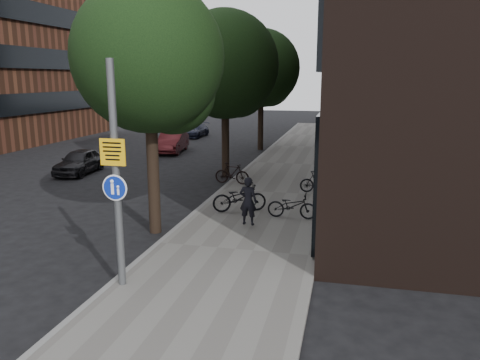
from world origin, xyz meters
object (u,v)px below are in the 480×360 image
(pedestrian, at_px, (248,201))
(parked_car_near, at_px, (80,161))
(signpost, at_px, (116,176))
(parked_bike_facade_near, at_px, (292,206))

(pedestrian, relative_size, parked_car_near, 0.43)
(signpost, relative_size, parked_car_near, 1.40)
(parked_bike_facade_near, relative_size, parked_car_near, 0.46)
(parked_bike_facade_near, distance_m, parked_car_near, 12.66)
(parked_bike_facade_near, xyz_separation_m, parked_car_near, (-11.35, 5.60, 0.06))
(signpost, height_order, parked_bike_facade_near, signpost)
(pedestrian, height_order, parked_car_near, pedestrian)
(signpost, xyz_separation_m, pedestrian, (1.85, 4.97, -1.75))
(signpost, relative_size, parked_bike_facade_near, 3.05)
(signpost, bearing_deg, parked_bike_facade_near, 62.79)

